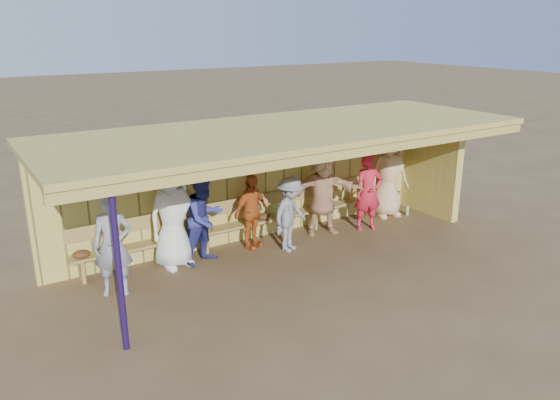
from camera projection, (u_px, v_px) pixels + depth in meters
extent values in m
plane|color=brown|center=(290.00, 257.00, 10.43)|extent=(90.00, 90.00, 0.00)
imported|color=gray|center=(113.00, 245.00, 8.76)|extent=(0.73, 0.61, 1.71)
imported|color=white|center=(173.00, 214.00, 9.77)|extent=(1.09, 0.83, 1.99)
imported|color=navy|center=(205.00, 218.00, 9.97)|extent=(0.99, 0.87, 1.72)
imported|color=#CA5A20|center=(251.00, 212.00, 10.66)|extent=(0.95, 0.62, 1.50)
imported|color=gray|center=(290.00, 214.00, 10.55)|extent=(1.10, 0.90, 1.49)
imported|color=#E0AA7E|center=(323.00, 192.00, 11.37)|extent=(1.77, 1.03, 1.82)
imported|color=red|center=(368.00, 192.00, 11.61)|extent=(0.70, 0.57, 1.66)
imported|color=#E2B77F|center=(389.00, 174.00, 12.42)|extent=(1.06, 0.78, 1.98)
cube|color=#C8B955|center=(254.00, 180.00, 11.15)|extent=(8.60, 0.20, 2.40)
cube|color=#C8B955|center=(431.00, 163.00, 12.57)|extent=(0.20, 1.62, 2.40)
cube|color=tan|center=(291.00, 130.00, 9.68)|extent=(8.80, 3.20, 0.10)
cube|color=tan|center=(343.00, 153.00, 8.52)|extent=(8.80, 0.10, 0.18)
cube|color=tan|center=(69.00, 166.00, 7.79)|extent=(0.08, 3.00, 0.16)
cube|color=tan|center=(134.00, 158.00, 8.27)|extent=(0.08, 3.00, 0.16)
cube|color=tan|center=(192.00, 150.00, 8.76)|extent=(0.08, 3.00, 0.16)
cube|color=tan|center=(244.00, 144.00, 9.24)|extent=(0.08, 3.00, 0.16)
cube|color=tan|center=(290.00, 138.00, 9.73)|extent=(0.08, 3.00, 0.16)
cube|color=tan|center=(333.00, 133.00, 10.21)|extent=(0.08, 3.00, 0.16)
cube|color=tan|center=(371.00, 128.00, 10.70)|extent=(0.08, 3.00, 0.16)
cube|color=tan|center=(406.00, 123.00, 11.18)|extent=(0.08, 3.00, 0.16)
cube|color=tan|center=(439.00, 119.00, 11.66)|extent=(0.08, 3.00, 0.16)
cylinder|color=navy|center=(119.00, 269.00, 7.10)|extent=(0.09, 0.09, 2.40)
cube|color=#A88C48|center=(261.00, 220.00, 11.15)|extent=(7.60, 0.32, 0.05)
cube|color=#A88C48|center=(257.00, 201.00, 11.17)|extent=(7.60, 0.04, 0.26)
cube|color=#A88C48|center=(82.00, 270.00, 9.39)|extent=(0.06, 0.29, 0.40)
cube|color=#A88C48|center=(204.00, 243.00, 10.56)|extent=(0.06, 0.29, 0.40)
cube|color=#A88C48|center=(313.00, 219.00, 11.88)|extent=(0.06, 0.29, 0.40)
cube|color=#A88C48|center=(391.00, 202.00, 13.06)|extent=(0.06, 0.29, 0.40)
cylinder|color=orange|center=(371.00, 202.00, 12.41)|extent=(0.13, 0.41, 0.80)
sphere|color=orange|center=(383.00, 213.00, 12.72)|extent=(0.08, 0.08, 0.08)
ellipsoid|color=#593319|center=(81.00, 254.00, 9.26)|extent=(0.30, 0.24, 0.14)
ellipsoid|color=#593319|center=(201.00, 229.00, 10.39)|extent=(0.30, 0.24, 0.14)
ellipsoid|color=#593319|center=(264.00, 216.00, 11.10)|extent=(0.30, 0.24, 0.14)
cylinder|color=#7AC663|center=(276.00, 210.00, 11.35)|extent=(0.07, 0.07, 0.22)
cylinder|color=orange|center=(351.00, 195.00, 12.37)|extent=(0.07, 0.07, 0.22)
cylinder|color=#86CA65|center=(407.00, 211.00, 12.71)|extent=(0.07, 0.07, 0.22)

